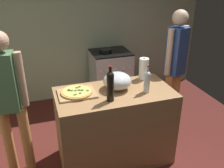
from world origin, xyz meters
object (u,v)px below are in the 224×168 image
at_px(wine_bottle_clear, 147,81).
at_px(person_in_stripes, 9,99).
at_px(paper_towel_roll, 144,69).
at_px(stove, 110,76).
at_px(mixing_bowl, 117,81).
at_px(person_in_red, 175,64).
at_px(pizza, 77,92).
at_px(wine_bottle_dark, 110,85).

relative_size(wine_bottle_clear, person_in_stripes, 0.19).
bearing_deg(paper_towel_roll, stove, 91.78).
height_order(mixing_bowl, paper_towel_roll, paper_towel_roll).
height_order(stove, person_in_red, person_in_red).
distance_m(mixing_bowl, stove, 1.54).
xyz_separation_m(mixing_bowl, stove, (0.37, 1.39, -0.55)).
height_order(person_in_stripes, person_in_red, person_in_red).
bearing_deg(pizza, person_in_stripes, 174.46).
bearing_deg(wine_bottle_clear, wine_bottle_dark, -171.40).
distance_m(stove, person_in_stripes, 2.06).
relative_size(mixing_bowl, paper_towel_roll, 1.21).
height_order(paper_towel_roll, wine_bottle_dark, wine_bottle_dark).
bearing_deg(person_in_red, pizza, -166.90).
bearing_deg(mixing_bowl, stove, 75.25).
height_order(paper_towel_roll, person_in_red, person_in_red).
relative_size(stove, person_in_stripes, 0.57).
distance_m(person_in_stripes, person_in_red, 2.09).
relative_size(pizza, paper_towel_roll, 1.31).
relative_size(wine_bottle_dark, stove, 0.41).
xyz_separation_m(pizza, wine_bottle_dark, (0.30, -0.25, 0.14)).
relative_size(paper_towel_roll, wine_bottle_clear, 0.84).
height_order(pizza, person_in_stripes, person_in_stripes).
xyz_separation_m(pizza, stove, (0.82, 1.38, -0.49)).
xyz_separation_m(pizza, paper_towel_roll, (0.86, 0.17, 0.10)).
xyz_separation_m(paper_towel_roll, wine_bottle_clear, (-0.13, -0.35, 0.01)).
bearing_deg(stove, person_in_red, -61.75).
relative_size(pizza, stove, 0.37).
bearing_deg(person_in_stripes, wine_bottle_dark, -17.64).
distance_m(pizza, stove, 1.68).
bearing_deg(person_in_stripes, stove, 41.20).
xyz_separation_m(mixing_bowl, wine_bottle_clear, (0.28, -0.18, 0.04)).
bearing_deg(stove, pizza, -120.76).
distance_m(stove, person_in_red, 1.31).
bearing_deg(wine_bottle_dark, stove, 72.18).
bearing_deg(paper_towel_roll, mixing_bowl, -156.32).
distance_m(wine_bottle_clear, person_in_red, 0.83).
bearing_deg(wine_bottle_clear, person_in_stripes, 170.15).
bearing_deg(paper_towel_roll, person_in_stripes, -176.03).
bearing_deg(stove, wine_bottle_dark, -107.82).
relative_size(pizza, person_in_stripes, 0.21).
bearing_deg(mixing_bowl, person_in_red, 19.33).
bearing_deg(person_in_stripes, paper_towel_roll, 3.97).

